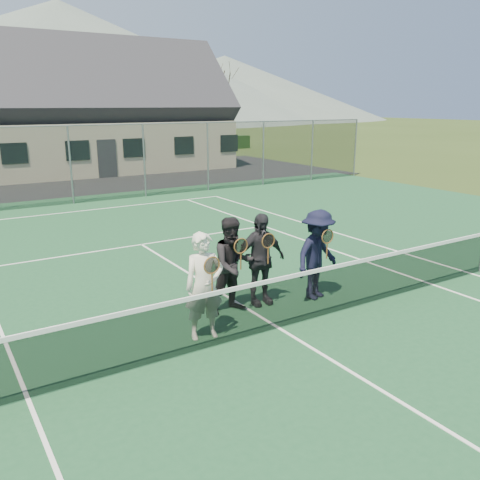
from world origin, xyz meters
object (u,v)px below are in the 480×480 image
(player_a, at_px, (204,286))
(player_b, at_px, (233,265))
(clubhouse, at_px, (90,100))
(player_c, at_px, (260,259))
(tennis_net, at_px, (279,300))
(player_d, at_px, (317,255))

(player_a, xyz_separation_m, player_b, (0.98, 0.71, -0.00))
(clubhouse, bearing_deg, player_a, -102.52)
(player_a, xyz_separation_m, player_c, (1.60, 0.74, -0.00))
(tennis_net, distance_m, player_c, 1.25)
(clubhouse, distance_m, player_d, 23.55)
(tennis_net, xyz_separation_m, player_a, (-1.24, 0.39, 0.38))
(clubhouse, height_order, player_b, clubhouse)
(player_a, bearing_deg, clubhouse, 77.48)
(player_b, bearing_deg, clubhouse, 79.46)
(player_b, xyz_separation_m, player_c, (0.62, 0.03, 0.00))
(player_c, relative_size, player_d, 1.00)
(clubhouse, height_order, player_d, clubhouse)
(tennis_net, bearing_deg, player_b, 103.22)
(player_b, relative_size, player_d, 1.00)
(player_b, bearing_deg, tennis_net, -76.78)
(player_d, bearing_deg, player_c, 163.11)
(player_b, distance_m, player_c, 0.62)
(player_a, distance_m, player_d, 2.77)
(tennis_net, xyz_separation_m, player_b, (-0.26, 1.10, 0.38))
(tennis_net, relative_size, player_b, 6.49)
(clubhouse, bearing_deg, player_c, -99.04)
(player_a, height_order, player_b, same)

